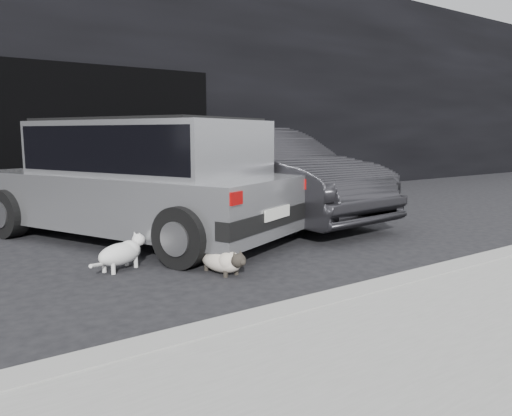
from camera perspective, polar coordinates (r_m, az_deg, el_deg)
ground at (r=5.90m, az=-11.90°, el=-4.99°), size 80.00×80.00×0.00m
building_facade at (r=11.80m, az=-19.66°, el=13.56°), size 34.00×4.00×5.00m
garage_opening at (r=9.83m, az=-16.09°, el=7.83°), size 4.00×0.10×2.60m
curb at (r=4.41m, az=14.71°, el=-8.89°), size 18.00×0.25×0.12m
silver_hatchback at (r=6.62m, az=-12.85°, el=3.84°), size 3.41×4.59×1.55m
second_car at (r=7.91m, az=0.33°, el=3.92°), size 1.94×4.54×1.45m
cat_siamese at (r=4.90m, az=-3.68°, el=-6.10°), size 0.32×0.78×0.27m
cat_white at (r=5.22m, az=-14.99°, el=-4.93°), size 0.70×0.43×0.35m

